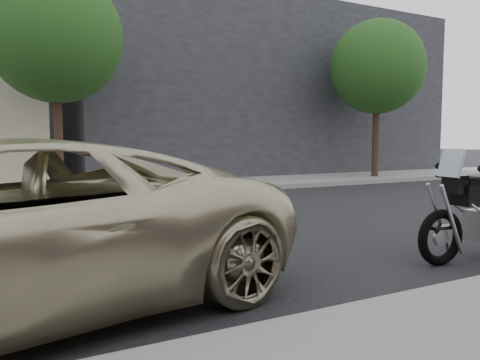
% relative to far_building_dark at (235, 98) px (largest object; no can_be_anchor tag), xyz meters
% --- Properties ---
extents(ground, '(120.00, 120.00, 0.00)m').
position_rel_far_building_dark_xyz_m(ground, '(7.00, 13.50, -3.50)').
color(ground, black).
rests_on(ground, ground).
extents(far_sidewalk, '(44.00, 3.00, 0.15)m').
position_rel_far_building_dark_xyz_m(far_sidewalk, '(7.00, 7.00, -3.43)').
color(far_sidewalk, gray).
rests_on(far_sidewalk, ground).
extents(far_building_dark, '(16.00, 11.00, 7.00)m').
position_rel_far_building_dark_xyz_m(far_building_dark, '(0.00, 0.00, 0.00)').
color(far_building_dark, '#2A292F').
rests_on(far_building_dark, ground).
extents(street_tree_left, '(3.40, 3.40, 5.70)m').
position_rel_far_building_dark_xyz_m(street_tree_left, '(-2.00, 7.50, 0.64)').
color(street_tree_left, '#3B261A').
rests_on(street_tree_left, far_sidewalk).
extents(street_tree_mid, '(3.40, 3.40, 5.70)m').
position_rel_far_building_dark_xyz_m(street_tree_mid, '(9.00, 7.50, 0.64)').
color(street_tree_mid, '#3B261A').
rests_on(street_tree_mid, far_sidewalk).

